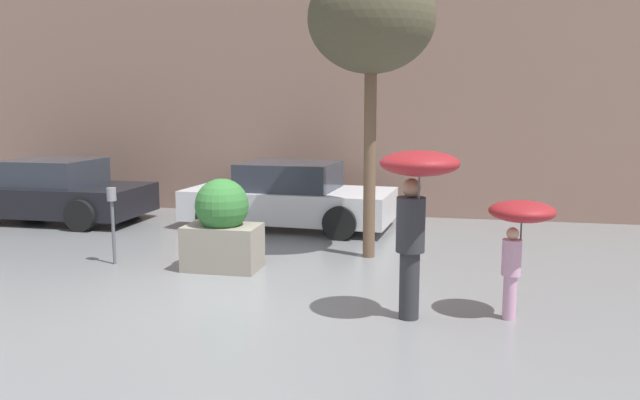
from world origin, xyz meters
name	(u,v)px	position (x,y,z in m)	size (l,w,h in m)	color
ground_plane	(237,300)	(0.00, 0.00, 0.00)	(40.00, 40.00, 0.00)	slate
building_facade	(333,78)	(0.00, 6.50, 3.00)	(18.00, 0.30, 6.00)	#8C6B5B
planter_box	(222,227)	(-0.69, 1.37, 0.64)	(1.09, 0.79, 1.36)	gray
person_adult	(416,193)	(2.22, -0.33, 1.47)	(0.87, 0.87, 1.93)	#2D2D33
person_child	(520,224)	(3.36, -0.02, 1.11)	(0.73, 0.73, 1.36)	#D199B7
parked_car_near	(290,197)	(-0.53, 4.72, 0.59)	(4.18, 2.25, 1.29)	silver
parked_car_far	(54,193)	(-5.56, 4.37, 0.59)	(3.89, 2.06, 1.29)	black
street_tree	(371,21)	(1.34, 2.56, 3.68)	(1.96, 1.96, 4.55)	brown
parking_meter	(112,209)	(-2.43, 1.30, 0.86)	(0.14, 0.14, 1.18)	#595B60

